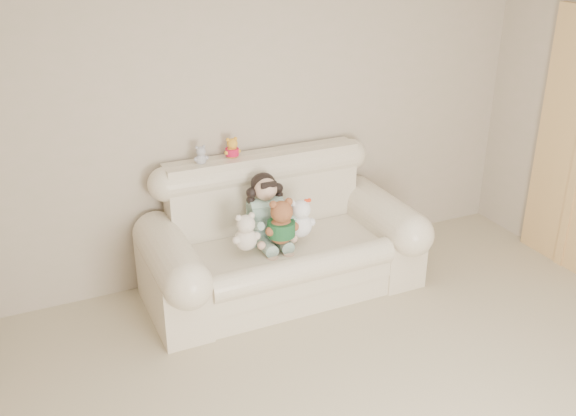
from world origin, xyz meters
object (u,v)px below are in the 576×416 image
Objects in this scene: white_cat at (300,214)px; cream_teddy at (245,229)px; seated_child at (265,208)px; brown_teddy at (281,218)px; sofa at (283,231)px.

white_cat reaches higher than cream_teddy.
brown_teddy is (0.03, -0.22, 0.01)m from seated_child.
sofa reaches higher than seated_child.
brown_teddy is 0.28m from cream_teddy.
seated_child is at bearing 90.22° from brown_teddy.
sofa reaches higher than white_cat.
sofa is 0.22m from seated_child.
sofa is at bearing 40.28° from cream_teddy.
sofa is 5.80× the size of white_cat.
seated_child is at bearing 142.46° from sofa.
seated_child is at bearing 160.52° from white_cat.
cream_teddy is at bearing -137.96° from seated_child.
seated_child is 1.35× the size of brown_teddy.
sofa is 6.28× the size of cream_teddy.
sofa is 5.12× the size of brown_teddy.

